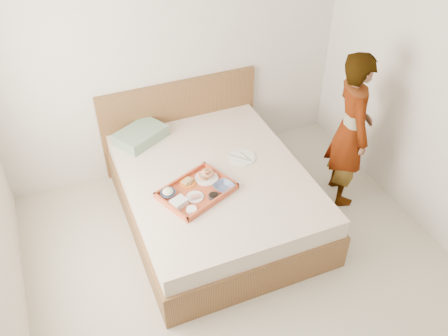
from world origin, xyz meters
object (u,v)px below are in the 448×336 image
tray (197,191)px  dinner_plate (242,158)px  person (351,130)px  bed (215,195)px

tray → dinner_plate: tray is taller
tray → person: person is taller
dinner_plate → person: size_ratio=0.16×
dinner_plate → bed: bearing=-162.0°
tray → dinner_plate: bearing=5.0°
tray → person: 1.52m
bed → tray: tray is taller
bed → tray: bearing=-141.8°
tray → dinner_plate: (0.56, 0.29, -0.02)m
person → tray: bearing=106.5°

